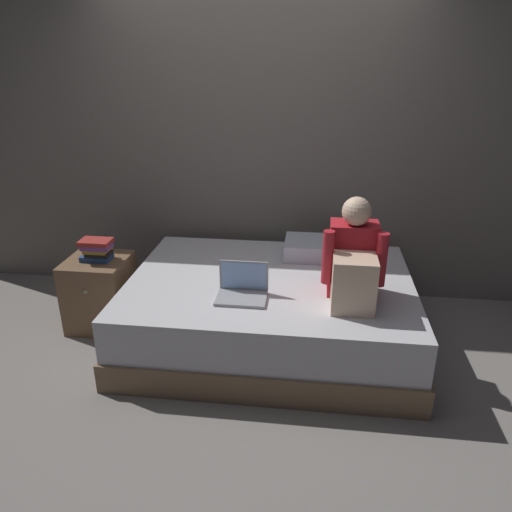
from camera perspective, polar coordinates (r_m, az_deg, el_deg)
The scene contains 8 objects.
ground_plane at distance 3.41m, azimuth -2.31°, elevation -12.13°, with size 8.00×8.00×0.00m, color gray.
wall_back at distance 4.04m, azimuth 0.21°, elevation 14.14°, with size 5.60×0.10×2.70m, color slate.
bed at distance 3.52m, azimuth 1.65°, elevation -6.34°, with size 2.00×1.50×0.49m.
nightstand at distance 3.88m, azimuth -17.76°, elevation -4.09°, with size 0.44×0.46×0.54m.
person_sitting at distance 3.09m, azimuth 11.31°, elevation -0.78°, with size 0.39×0.44×0.66m.
laptop at distance 3.13m, azimuth -1.60°, elevation -3.87°, with size 0.32×0.23×0.22m.
pillow at distance 3.78m, azimuth 7.65°, elevation 0.86°, with size 0.56×0.36×0.13m, color silver.
book_stack at distance 3.73m, azimuth -18.13°, elevation 0.72°, with size 0.23×0.17×0.16m.
Camera 1 is at (0.48, -2.76, 1.94)m, focal length 34.19 mm.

